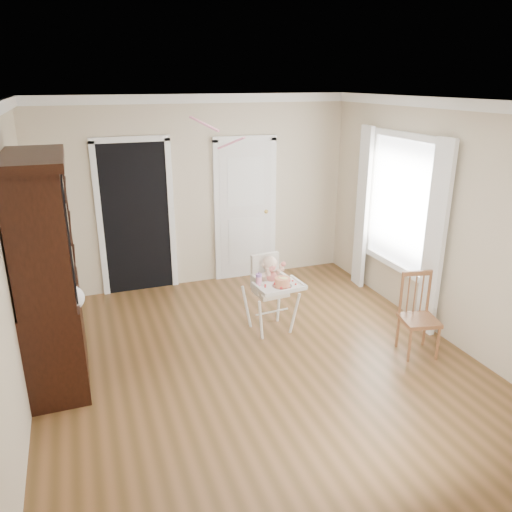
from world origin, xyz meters
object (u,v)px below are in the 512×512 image
object	(u,v)px
high_chair	(271,285)
dining_chair	(418,317)
sippy_cup	(259,279)
china_cabinet	(48,273)
cake	(282,282)

from	to	relation	value
high_chair	dining_chair	bearing A→B (deg)	-42.52
sippy_cup	dining_chair	bearing A→B (deg)	-30.81
sippy_cup	china_cabinet	distance (m)	2.22
cake	dining_chair	xyz separation A→B (m)	(1.29, -0.79, -0.29)
high_chair	cake	size ratio (longest dim) A/B	4.21
high_chair	cake	bearing A→B (deg)	-84.40
cake	sippy_cup	world-z (taller)	sippy_cup
sippy_cup	cake	bearing A→B (deg)	-26.72
cake	sippy_cup	distance (m)	0.27
high_chair	china_cabinet	world-z (taller)	china_cabinet
sippy_cup	dining_chair	size ratio (longest dim) A/B	0.19
high_chair	dining_chair	xyz separation A→B (m)	(1.33, -1.03, -0.16)
cake	china_cabinet	distance (m)	2.46
high_chair	cake	xyz separation A→B (m)	(0.04, -0.24, 0.13)
dining_chair	sippy_cup	bearing A→B (deg)	161.67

